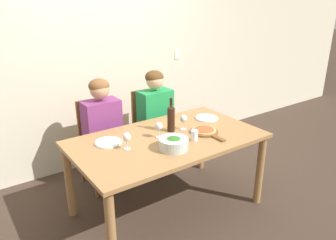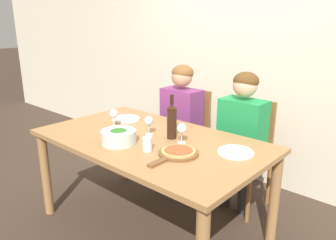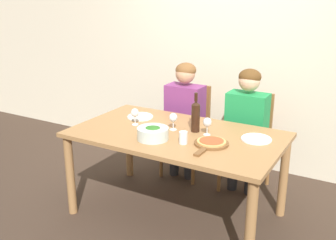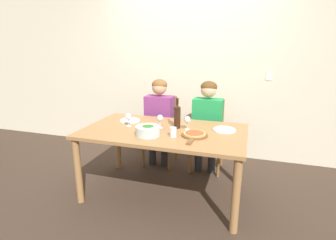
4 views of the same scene
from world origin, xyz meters
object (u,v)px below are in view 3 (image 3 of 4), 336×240
person_woman (184,110)px  water_tumbler (183,138)px  dinner_plate_left (140,117)px  pizza_on_board (211,143)px  chair_left (189,127)px  chair_right (249,138)px  person_man (246,120)px  wine_bottle (196,116)px  wine_glass_left (135,114)px  wine_glass_centre (173,118)px  wine_glass_right (207,123)px  broccoli_bowl (153,133)px  dinner_plate_right (256,139)px

person_woman → water_tumbler: bearing=-62.9°
dinner_plate_left → pizza_on_board: size_ratio=0.60×
chair_left → dinner_plate_left: 0.73m
chair_right → pizza_on_board: (0.00, -0.96, 0.28)m
person_man → pizza_on_board: size_ratio=3.00×
dinner_plate_left → wine_bottle: bearing=-8.5°
person_man → wine_glass_left: (-0.78, -0.73, 0.14)m
person_woman → wine_glass_left: size_ratio=8.10×
wine_glass_left → person_man: bearing=43.4°
wine_glass_centre → chair_right: bearing=62.5°
person_woman → pizza_on_board: person_woman is taller
person_woman → wine_bottle: bearing=-55.4°
person_woman → wine_glass_centre: 0.74m
pizza_on_board → person_man: bearing=90.3°
wine_glass_right → water_tumbler: wine_glass_right is taller
person_woman → wine_glass_left: 0.75m
chair_right → dinner_plate_left: bearing=-142.9°
pizza_on_board → wine_glass_left: bearing=171.9°
chair_right → water_tumbler: 1.10m
chair_right → person_woman: bearing=-170.2°
chair_right → wine_glass_left: (-0.78, -0.85, 0.37)m
wine_glass_right → wine_glass_centre: same height
pizza_on_board → wine_glass_left: size_ratio=2.70×
person_man → wine_glass_centre: 0.81m
person_man → water_tumbler: 0.95m
person_woman → wine_glass_right: (0.56, -0.66, 0.14)m
wine_glass_left → person_woman: bearing=81.6°
pizza_on_board → wine_glass_centre: 0.46m
wine_glass_left → water_tumbler: size_ratio=1.55×
wine_glass_left → wine_glass_right: bearing=6.3°
broccoli_bowl → wine_glass_right: (0.34, 0.30, 0.05)m
broccoli_bowl → wine_glass_centre: 0.28m
dinner_plate_left → chair_left: bearing=73.7°
chair_left → wine_glass_right: 1.02m
broccoli_bowl → dinner_plate_left: bearing=133.6°
pizza_on_board → wine_glass_left: wine_glass_left is taller
wine_bottle → broccoli_bowl: bearing=-122.6°
chair_left → broccoli_bowl: chair_left is taller
chair_right → dinner_plate_right: (0.28, -0.68, 0.27)m
dinner_plate_right → water_tumbler: water_tumbler is taller
wine_glass_left → water_tumbler: 0.62m
broccoli_bowl → dinner_plate_right: size_ratio=1.04×
person_man → person_woman: bearing=180.0°
wine_bottle → wine_glass_centre: wine_bottle is taller
person_man → dinner_plate_left: 1.01m
person_man → wine_glass_left: size_ratio=8.10×
pizza_on_board → wine_glass_centre: wine_glass_centre is taller
dinner_plate_right → dinner_plate_left: bearing=178.3°
broccoli_bowl → chair_right: bearing=67.3°
wine_bottle → wine_glass_right: size_ratio=2.23×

